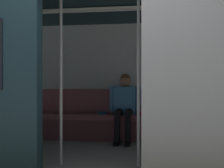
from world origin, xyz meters
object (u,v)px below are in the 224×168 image
(bench_seat, at_px, (115,121))
(handbag, at_px, (146,110))
(book, at_px, (102,113))
(person_seated, at_px, (125,103))
(grab_pole_far, at_px, (138,80))
(train_car, at_px, (101,50))
(grab_pole_door, at_px, (61,80))

(bench_seat, xyz_separation_m, handbag, (-0.54, -0.06, 0.19))
(book, bearing_deg, bench_seat, 161.06)
(person_seated, relative_size, grab_pole_far, 0.56)
(bench_seat, distance_m, handbag, 0.58)
(handbag, bearing_deg, book, -1.53)
(bench_seat, height_order, grab_pole_far, grab_pole_far)
(book, bearing_deg, train_car, 98.87)
(bench_seat, bearing_deg, book, -18.54)
(handbag, bearing_deg, grab_pole_door, 58.81)
(person_seated, distance_m, grab_pole_door, 1.75)
(train_car, height_order, book, train_car)
(grab_pole_far, bearing_deg, train_car, -47.18)
(handbag, distance_m, grab_pole_door, 2.05)
(handbag, xyz_separation_m, grab_pole_far, (0.06, 1.66, 0.52))
(bench_seat, distance_m, person_seated, 0.37)
(book, bearing_deg, person_seated, 161.75)
(train_car, relative_size, handbag, 24.62)
(person_seated, relative_size, book, 5.41)
(train_car, relative_size, grab_pole_far, 3.01)
(bench_seat, height_order, person_seated, person_seated)
(person_seated, bearing_deg, train_car, 74.75)
(book, xyz_separation_m, grab_pole_door, (0.23, 1.72, 0.59))
(bench_seat, xyz_separation_m, grab_pole_door, (0.48, 1.63, 0.71))
(bench_seat, height_order, book, book)
(bench_seat, xyz_separation_m, person_seated, (-0.17, 0.05, 0.33))
(handbag, relative_size, grab_pole_far, 0.12)
(train_car, relative_size, person_seated, 5.37)
(handbag, bearing_deg, person_seated, 17.58)
(bench_seat, bearing_deg, train_car, 85.25)
(handbag, bearing_deg, grab_pole_far, 88.00)
(train_car, height_order, person_seated, train_car)
(book, bearing_deg, grab_pole_far, 113.36)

